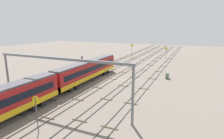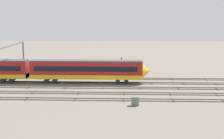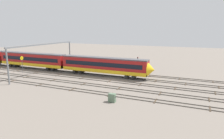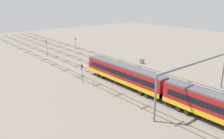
# 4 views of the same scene
# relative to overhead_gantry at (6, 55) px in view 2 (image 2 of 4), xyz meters

# --- Properties ---
(ground_plane) EXTENTS (205.69, 205.69, 0.00)m
(ground_plane) POSITION_rel_overhead_gantry_xyz_m (19.57, -0.09, -6.62)
(ground_plane) COLOR slate
(track_near_foreground) EXTENTS (189.69, 2.40, 0.16)m
(track_near_foreground) POSITION_rel_overhead_gantry_xyz_m (19.57, -9.33, -6.54)
(track_near_foreground) COLOR #59544C
(track_near_foreground) RESTS_ON ground
(track_second_near) EXTENTS (189.69, 2.40, 0.16)m
(track_second_near) POSITION_rel_overhead_gantry_xyz_m (19.57, -4.71, -6.54)
(track_second_near) COLOR #59544C
(track_second_near) RESTS_ON ground
(track_middle) EXTENTS (189.69, 2.40, 0.16)m
(track_middle) POSITION_rel_overhead_gantry_xyz_m (19.57, -0.09, -6.54)
(track_middle) COLOR #59544C
(track_middle) RESTS_ON ground
(track_with_train) EXTENTS (189.69, 2.40, 0.16)m
(track_with_train) POSITION_rel_overhead_gantry_xyz_m (19.57, 4.53, -6.54)
(track_with_train) COLOR #59544C
(track_with_train) RESTS_ON ground
(track_far_background) EXTENTS (189.69, 2.40, 0.16)m
(track_far_background) POSITION_rel_overhead_gantry_xyz_m (19.57, 9.14, -6.54)
(track_far_background) COLOR #59544C
(track_far_background) RESTS_ON ground
(overhead_gantry) EXTENTS (0.40, 24.15, 8.39)m
(overhead_gantry) POSITION_rel_overhead_gantry_xyz_m (0.00, 0.00, 0.00)
(overhead_gantry) COLOR slate
(overhead_gantry) RESTS_ON ground
(signal_light_trackside_departure) EXTENTS (0.31, 0.32, 4.64)m
(signal_light_trackside_departure) POSITION_rel_overhead_gantry_xyz_m (23.16, 11.11, -3.59)
(signal_light_trackside_departure) COLOR #4C4C51
(signal_light_trackside_departure) RESTS_ON ground
(relay_cabinet) EXTENTS (1.25, 0.72, 1.50)m
(relay_cabinet) POSITION_rel_overhead_gantry_xyz_m (25.74, -12.70, -5.87)
(relay_cabinet) COLOR #597259
(relay_cabinet) RESTS_ON ground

